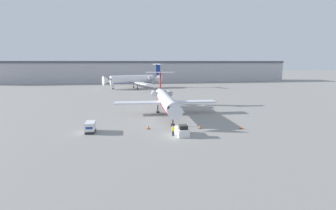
% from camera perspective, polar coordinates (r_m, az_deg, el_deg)
% --- Properties ---
extents(ground_plane, '(600.00, 600.00, 0.00)m').
position_cam_1_polar(ground_plane, '(43.99, 2.60, -6.88)').
color(ground_plane, gray).
extents(terminal_building, '(180.00, 16.80, 12.65)m').
position_cam_1_polar(terminal_building, '(161.64, -6.23, 7.27)').
color(terminal_building, '#B2B2B7').
rests_on(terminal_building, ground).
extents(airplane_main, '(24.38, 30.86, 9.37)m').
position_cam_1_polar(airplane_main, '(62.53, -0.52, 1.15)').
color(airplane_main, silver).
rests_on(airplane_main, ground).
extents(pushback_tug, '(1.86, 3.95, 1.97)m').
position_cam_1_polar(pushback_tug, '(44.60, 3.09, -5.66)').
color(pushback_tug, silver).
rests_on(pushback_tug, ground).
extents(luggage_cart, '(1.60, 3.18, 1.87)m').
position_cam_1_polar(luggage_cart, '(48.27, -16.55, -4.64)').
color(luggage_cart, '#232326').
rests_on(luggage_cart, ground).
extents(worker_near_tug, '(0.40, 0.24, 1.74)m').
position_cam_1_polar(worker_near_tug, '(44.21, 1.11, -5.56)').
color(worker_near_tug, '#232838').
rests_on(worker_near_tug, ground).
extents(traffic_cone_left, '(0.65, 0.65, 0.65)m').
position_cam_1_polar(traffic_cone_left, '(48.82, -4.33, -4.87)').
color(traffic_cone_left, black).
rests_on(traffic_cone_left, ground).
extents(traffic_cone_right, '(0.54, 0.54, 0.76)m').
position_cam_1_polar(traffic_cone_right, '(49.29, 6.96, -4.71)').
color(traffic_cone_right, black).
rests_on(traffic_cone_right, ground).
extents(traffic_cone_mid, '(0.54, 0.54, 0.63)m').
position_cam_1_polar(traffic_cone_mid, '(50.58, 15.67, -4.70)').
color(traffic_cone_mid, black).
rests_on(traffic_cone_mid, ground).
extents(airplane_parked_far_left, '(28.34, 36.02, 11.18)m').
position_cam_1_polar(airplane_parked_far_left, '(123.43, -7.50, 5.48)').
color(airplane_parked_far_left, white).
rests_on(airplane_parked_far_left, ground).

